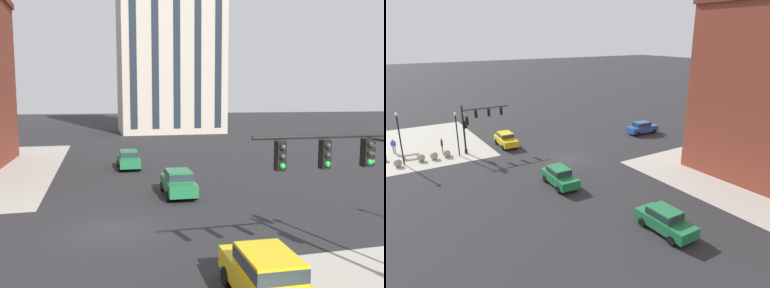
{
  "view_description": "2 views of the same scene",
  "coord_description": "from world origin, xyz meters",
  "views": [
    {
      "loc": [
        -0.7,
        -18.15,
        6.14
      ],
      "look_at": [
        5.52,
        6.42,
        3.24
      ],
      "focal_mm": 35.95,
      "sensor_mm": 36.0,
      "label": 1
    },
    {
      "loc": [
        18.4,
        30.49,
        12.95
      ],
      "look_at": [
        1.96,
        4.94,
        3.32
      ],
      "focal_mm": 31.89,
      "sensor_mm": 36.0,
      "label": 2
    }
  ],
  "objects": [
    {
      "name": "car_main_northbound_far",
      "position": [
        4.39,
        5.61,
        0.92
      ],
      "size": [
        2.02,
        4.47,
        1.68
      ],
      "color": "#1E6B3D",
      "rests_on": "ground"
    },
    {
      "name": "car_cross_westbound",
      "position": [
        4.16,
        -8.08,
        0.92
      ],
      "size": [
        2.06,
        4.48,
        1.68
      ],
      "color": "gold",
      "rests_on": "ground"
    },
    {
      "name": "car_main_northbound_near",
      "position": [
        2.12,
        16.27,
        0.92
      ],
      "size": [
        1.91,
        4.41,
        1.68
      ],
      "color": "#1E6B3D",
      "rests_on": "ground"
    },
    {
      "name": "traffic_signal_main",
      "position": [
        7.88,
        -7.62,
        3.67
      ],
      "size": [
        5.56,
        2.09,
        5.64
      ],
      "color": "black",
      "rests_on": "ground"
    },
    {
      "name": "ground_plane",
      "position": [
        0.0,
        0.0,
        0.0
      ],
      "size": [
        320.0,
        320.0,
        0.0
      ],
      "primitive_type": "plane",
      "color": "#262628"
    }
  ]
}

